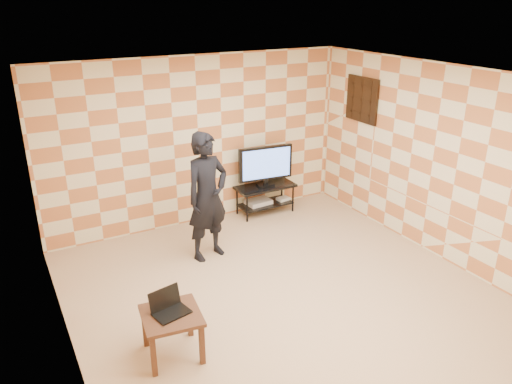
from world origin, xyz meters
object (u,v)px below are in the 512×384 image
tv_stand (265,193)px  side_table (172,321)px  tv (266,164)px  person (207,197)px

tv_stand → side_table: same height
tv_stand → side_table: (-2.66, -2.72, 0.05)m
tv_stand → tv: size_ratio=1.07×
side_table → tv: bearing=45.6°
tv_stand → tv: tv is taller
tv_stand → person: 1.83m
tv → person: size_ratio=0.52×
side_table → person: bearing=56.1°
tv_stand → tv: 0.52m
tv_stand → tv: bearing=-83.7°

